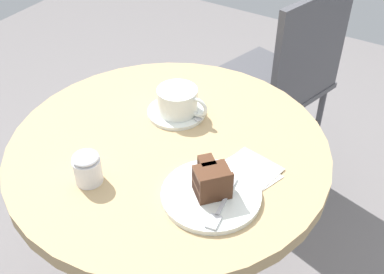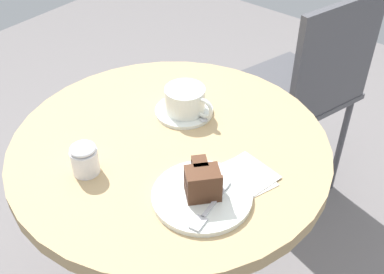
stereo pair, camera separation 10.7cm
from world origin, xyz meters
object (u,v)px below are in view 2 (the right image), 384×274
Objects in this scene: coffee_cup at (186,99)px; sugar_pot at (85,159)px; cake_plate at (202,196)px; fork at (208,211)px; napkin at (242,177)px; cafe_chair at (307,85)px; saucer at (184,111)px; cake_slice at (202,182)px; teaspoon at (203,114)px.

coffee_cup is 1.85× the size of sugar_pot.
coffee_cup is at bearing 136.07° from cake_plate.
fork is at bearing -43.17° from coffee_cup.
coffee_cup is 0.92× the size of fork.
napkin is 0.76m from cafe_chair.
saucer is 1.08× the size of coffee_cup.
cake_plate is 2.20× the size of cake_slice.
sugar_pot is at bearing -94.63° from saucer.
sugar_pot is (-0.03, -0.30, -0.01)m from coffee_cup.
cake_slice is 0.11× the size of cafe_chair.
teaspoon is 0.52× the size of fork.
cafe_chair is 11.79× the size of sugar_pot.
cake_slice is 0.26m from sugar_pot.
napkin is (0.24, -0.10, -0.04)m from coffee_cup.
teaspoon is (0.04, 0.01, -0.03)m from coffee_cup.
cake_slice is 0.63× the size of fork.
saucer is 0.94× the size of napkin.
saucer is at bearing 85.37° from sugar_pot.
cake_slice reaches higher than coffee_cup.
cake_slice reaches higher than teaspoon.
fork is (0.21, -0.25, 0.00)m from teaspoon.
cake_slice is at bearing -42.97° from saucer.
fork is at bearing -40.23° from cake_slice.
cake_slice is 0.11m from napkin.
fork is 0.95× the size of napkin.
sugar_pot is at bearing -85.51° from fork.
saucer is 0.35m from fork.
fork is at bearing 29.22° from cafe_chair.
napkin is 0.18× the size of cafe_chair.
napkin is at bearing -22.73° from saucer.
teaspoon is 0.09× the size of cafe_chair.
cafe_chair is (-0.20, 0.84, -0.21)m from fork.
teaspoon is at bearing 15.21° from cafe_chair.
saucer is 0.17× the size of cafe_chair.
cake_slice is 0.60× the size of napkin.
fork is 2.02× the size of sugar_pot.
cake_slice is at bearing 122.06° from cake_plate.
saucer is 1.99× the size of sugar_pot.
sugar_pot is (-0.02, -0.30, 0.03)m from saucer.
coffee_cup is at bearing 84.23° from sugar_pot.
teaspoon is at bearing 127.63° from cake_slice.
cake_slice reaches higher than sugar_pot.
sugar_pot reaches higher than napkin.
fork is (0.25, -0.24, -0.03)m from coffee_cup.
teaspoon is 0.82× the size of cake_slice.
cafe_chair is at bearing 101.43° from cake_slice.
napkin is (0.03, 0.10, -0.00)m from cake_plate.
cafe_chair is at bearing 85.06° from sugar_pot.
coffee_cup is at bearing 11.07° from cafe_chair.
saucer is 0.64m from cafe_chair.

